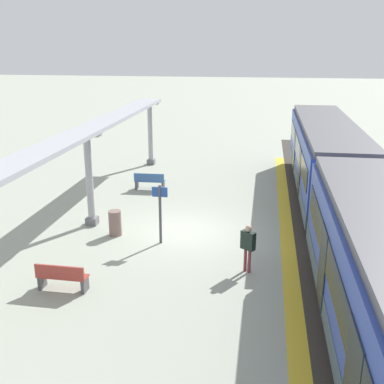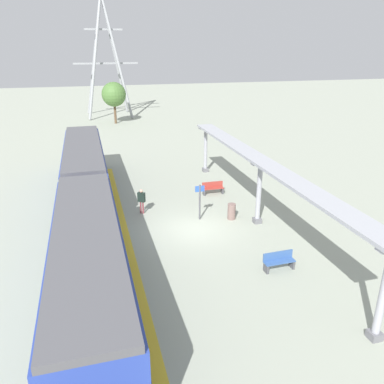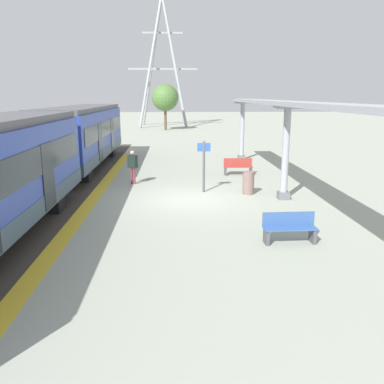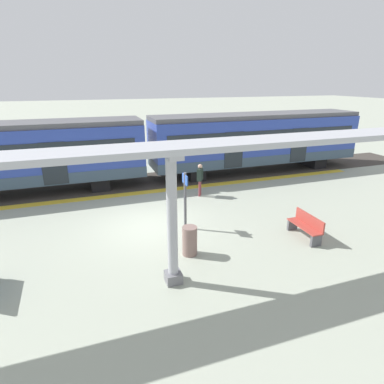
{
  "view_description": "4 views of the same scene",
  "coord_description": "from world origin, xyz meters",
  "px_view_note": "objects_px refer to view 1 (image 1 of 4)",
  "views": [
    {
      "loc": [
        -2.92,
        16.56,
        6.94
      ],
      "look_at": [
        -0.6,
        1.77,
        2.18
      ],
      "focal_mm": 43.69,
      "sensor_mm": 36.0,
      "label": 1
    },
    {
      "loc": [
        -5.4,
        -18.88,
        9.75
      ],
      "look_at": [
        0.42,
        2.18,
        1.43
      ],
      "focal_mm": 35.9,
      "sensor_mm": 36.0,
      "label": 2
    },
    {
      "loc": [
        -0.67,
        -15.83,
        4.08
      ],
      "look_at": [
        -0.08,
        -3.15,
        1.05
      ],
      "focal_mm": 37.95,
      "sensor_mm": 36.0,
      "label": 3
    },
    {
      "loc": [
        11.07,
        -2.13,
        5.33
      ],
      "look_at": [
        -0.33,
        1.84,
        1.08
      ],
      "focal_mm": 29.74,
      "sensor_mm": 36.0,
      "label": 4
    }
  ],
  "objects_px": {
    "bench_mid_platform": "(62,277)",
    "passenger_waiting_near_edge": "(248,243)",
    "train_near_carriage": "(325,157)",
    "canopy_pillar_nearest": "(150,133)",
    "platform_info_sign": "(160,209)",
    "trash_bin": "(115,223)",
    "canopy_pillar_second": "(89,179)",
    "bench_near_end": "(150,181)"
  },
  "relations": [
    {
      "from": "canopy_pillar_second",
      "to": "platform_info_sign",
      "type": "relative_size",
      "value": 1.69
    },
    {
      "from": "platform_info_sign",
      "to": "trash_bin",
      "type": "bearing_deg",
      "value": -13.88
    },
    {
      "from": "bench_near_end",
      "to": "platform_info_sign",
      "type": "relative_size",
      "value": 0.69
    },
    {
      "from": "canopy_pillar_nearest",
      "to": "canopy_pillar_second",
      "type": "relative_size",
      "value": 1.0
    },
    {
      "from": "train_near_carriage",
      "to": "canopy_pillar_nearest",
      "type": "xyz_separation_m",
      "value": [
        9.56,
        -4.48,
        0.05
      ]
    },
    {
      "from": "platform_info_sign",
      "to": "bench_near_end",
      "type": "bearing_deg",
      "value": -72.64
    },
    {
      "from": "trash_bin",
      "to": "passenger_waiting_near_edge",
      "type": "distance_m",
      "value": 5.57
    },
    {
      "from": "train_near_carriage",
      "to": "passenger_waiting_near_edge",
      "type": "xyz_separation_m",
      "value": [
        3.23,
        8.64,
        -0.84
      ]
    },
    {
      "from": "canopy_pillar_second",
      "to": "bench_mid_platform",
      "type": "height_order",
      "value": "canopy_pillar_second"
    },
    {
      "from": "bench_mid_platform",
      "to": "passenger_waiting_near_edge",
      "type": "distance_m",
      "value": 5.71
    },
    {
      "from": "train_near_carriage",
      "to": "bench_mid_platform",
      "type": "height_order",
      "value": "train_near_carriage"
    },
    {
      "from": "canopy_pillar_nearest",
      "to": "passenger_waiting_near_edge",
      "type": "xyz_separation_m",
      "value": [
        -6.33,
        13.12,
        -0.89
      ]
    },
    {
      "from": "trash_bin",
      "to": "platform_info_sign",
      "type": "distance_m",
      "value": 2.09
    },
    {
      "from": "trash_bin",
      "to": "bench_near_end",
      "type": "bearing_deg",
      "value": -88.97
    },
    {
      "from": "canopy_pillar_nearest",
      "to": "platform_info_sign",
      "type": "height_order",
      "value": "canopy_pillar_nearest"
    },
    {
      "from": "canopy_pillar_nearest",
      "to": "trash_bin",
      "type": "distance_m",
      "value": 11.03
    },
    {
      "from": "bench_mid_platform",
      "to": "trash_bin",
      "type": "height_order",
      "value": "trash_bin"
    },
    {
      "from": "bench_near_end",
      "to": "train_near_carriage",
      "type": "bearing_deg",
      "value": -176.14
    },
    {
      "from": "bench_mid_platform",
      "to": "trash_bin",
      "type": "bearing_deg",
      "value": -93.22
    },
    {
      "from": "canopy_pillar_second",
      "to": "passenger_waiting_near_edge",
      "type": "distance_m",
      "value": 7.13
    },
    {
      "from": "canopy_pillar_nearest",
      "to": "platform_info_sign",
      "type": "distance_m",
      "value": 11.77
    },
    {
      "from": "canopy_pillar_nearest",
      "to": "canopy_pillar_second",
      "type": "xyz_separation_m",
      "value": [
        0.0,
        9.96,
        0.0
      ]
    },
    {
      "from": "canopy_pillar_nearest",
      "to": "canopy_pillar_second",
      "type": "height_order",
      "value": "same"
    },
    {
      "from": "train_near_carriage",
      "to": "platform_info_sign",
      "type": "bearing_deg",
      "value": 46.77
    },
    {
      "from": "bench_mid_platform",
      "to": "platform_info_sign",
      "type": "relative_size",
      "value": 0.69
    },
    {
      "from": "platform_info_sign",
      "to": "passenger_waiting_near_edge",
      "type": "distance_m",
      "value": 3.69
    },
    {
      "from": "canopy_pillar_second",
      "to": "canopy_pillar_nearest",
      "type": "bearing_deg",
      "value": -90.0
    },
    {
      "from": "canopy_pillar_nearest",
      "to": "trash_bin",
      "type": "height_order",
      "value": "canopy_pillar_nearest"
    },
    {
      "from": "train_near_carriage",
      "to": "canopy_pillar_second",
      "type": "distance_m",
      "value": 11.02
    },
    {
      "from": "canopy_pillar_second",
      "to": "bench_mid_platform",
      "type": "xyz_separation_m",
      "value": [
        -1.02,
        5.2,
        -1.44
      ]
    },
    {
      "from": "trash_bin",
      "to": "train_near_carriage",
      "type": "bearing_deg",
      "value": -142.4
    },
    {
      "from": "bench_near_end",
      "to": "platform_info_sign",
      "type": "distance_m",
      "value": 6.64
    },
    {
      "from": "canopy_pillar_nearest",
      "to": "bench_near_end",
      "type": "bearing_deg",
      "value": 102.94
    },
    {
      "from": "train_near_carriage",
      "to": "trash_bin",
      "type": "bearing_deg",
      "value": 37.6
    },
    {
      "from": "train_near_carriage",
      "to": "canopy_pillar_second",
      "type": "xyz_separation_m",
      "value": [
        9.56,
        5.48,
        0.05
      ]
    },
    {
      "from": "canopy_pillar_nearest",
      "to": "canopy_pillar_second",
      "type": "distance_m",
      "value": 9.96
    },
    {
      "from": "canopy_pillar_second",
      "to": "platform_info_sign",
      "type": "bearing_deg",
      "value": 156.3
    },
    {
      "from": "canopy_pillar_second",
      "to": "bench_near_end",
      "type": "distance_m",
      "value": 5.25
    },
    {
      "from": "canopy_pillar_second",
      "to": "platform_info_sign",
      "type": "height_order",
      "value": "canopy_pillar_second"
    },
    {
      "from": "canopy_pillar_nearest",
      "to": "platform_info_sign",
      "type": "bearing_deg",
      "value": 105.41
    },
    {
      "from": "train_near_carriage",
      "to": "canopy_pillar_nearest",
      "type": "distance_m",
      "value": 10.56
    },
    {
      "from": "platform_info_sign",
      "to": "bench_mid_platform",
      "type": "bearing_deg",
      "value": 61.28
    }
  ]
}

